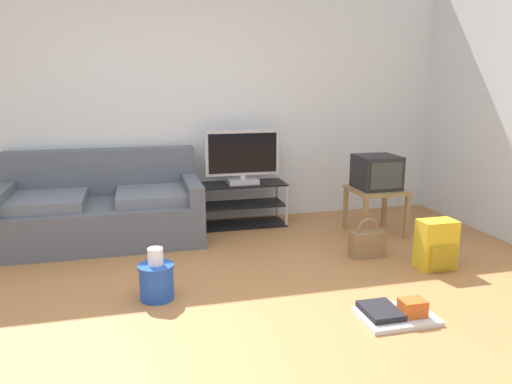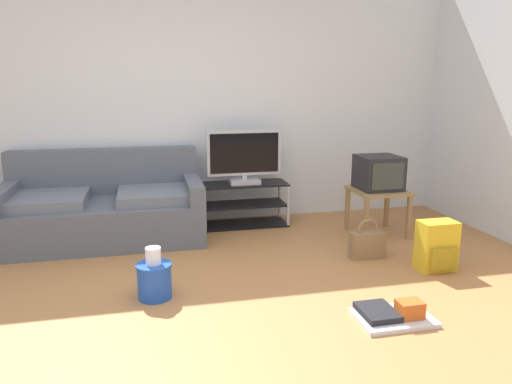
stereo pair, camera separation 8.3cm
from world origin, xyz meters
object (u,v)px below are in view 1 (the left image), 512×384
at_px(couch, 103,209).
at_px(cleaning_bucket, 156,278).
at_px(tv_stand, 242,204).
at_px(flat_tv, 242,158).
at_px(backpack, 436,245).
at_px(handbag, 367,243).
at_px(side_table, 376,196).
at_px(floor_tray, 396,313).
at_px(crt_tv, 377,172).

distance_m(couch, cleaning_bucket, 1.53).
height_order(tv_stand, cleaning_bucket, tv_stand).
bearing_deg(couch, flat_tv, 5.10).
bearing_deg(backpack, handbag, 139.79).
bearing_deg(side_table, floor_tray, -113.28).
bearing_deg(side_table, handbag, -122.92).
height_order(flat_tv, handbag, flat_tv).
height_order(couch, side_table, couch).
bearing_deg(backpack, side_table, 92.99).
relative_size(tv_stand, side_table, 1.80).
relative_size(couch, flat_tv, 2.38).
bearing_deg(couch, backpack, -28.09).
bearing_deg(handbag, crt_tv, 57.78).
bearing_deg(crt_tv, backpack, -87.71).
height_order(crt_tv, handbag, crt_tv).
bearing_deg(handbag, couch, 154.79).
xyz_separation_m(backpack, handbag, (-0.43, 0.37, -0.07)).
bearing_deg(crt_tv, tv_stand, 154.36).
bearing_deg(crt_tv, flat_tv, 155.21).
distance_m(flat_tv, side_table, 1.40).
bearing_deg(crt_tv, handbag, -122.22).
relative_size(couch, tv_stand, 2.03).
relative_size(flat_tv, backpack, 1.90).
xyz_separation_m(couch, backpack, (2.67, -1.43, -0.10)).
relative_size(couch, cleaning_bucket, 4.92).
height_order(tv_stand, backpack, tv_stand).
bearing_deg(handbag, backpack, -40.86).
distance_m(crt_tv, backpack, 1.07).
relative_size(tv_stand, cleaning_bucket, 2.42).
xyz_separation_m(tv_stand, side_table, (1.23, -0.61, 0.16)).
xyz_separation_m(flat_tv, side_table, (1.23, -0.58, -0.35)).
relative_size(handbag, floor_tray, 0.73).
xyz_separation_m(side_table, crt_tv, (0.00, 0.02, 0.24)).
height_order(flat_tv, backpack, flat_tv).
xyz_separation_m(cleaning_bucket, floor_tray, (1.48, -0.68, -0.11)).
distance_m(flat_tv, crt_tv, 1.36).
bearing_deg(crt_tv, floor_tray, -113.08).
relative_size(tv_stand, crt_tv, 2.29).
height_order(tv_stand, flat_tv, flat_tv).
bearing_deg(cleaning_bucket, floor_tray, -24.66).
height_order(flat_tv, crt_tv, flat_tv).
bearing_deg(backpack, floor_tray, -136.36).
relative_size(side_table, handbag, 1.43).
bearing_deg(side_table, cleaning_bucket, -155.64).
relative_size(side_table, floor_tray, 1.04).
distance_m(backpack, floor_tray, 1.05).
distance_m(tv_stand, side_table, 1.38).
xyz_separation_m(flat_tv, floor_tray, (0.51, -2.26, -0.69)).
relative_size(flat_tv, crt_tv, 1.96).
xyz_separation_m(couch, tv_stand, (1.40, 0.15, -0.07)).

